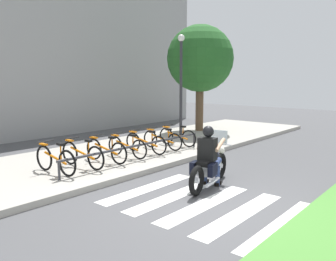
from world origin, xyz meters
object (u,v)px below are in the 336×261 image
at_px(motorcycle, 210,167).
at_px(bike_rack, 140,146).
at_px(bicycle_3, 127,146).
at_px(tree_near_rack, 200,59).
at_px(bicycle_5, 162,139).
at_px(rider, 209,152).
at_px(bicycle_0, 55,160).
at_px(bicycle_6, 177,136).
at_px(bicycle_4, 145,143).
at_px(bicycle_1, 82,154).
at_px(bicycle_2, 106,150).
at_px(street_lamp, 181,77).

height_order(motorcycle, bike_rack, motorcycle).
bearing_deg(bicycle_3, tree_near_rack, 14.66).
height_order(motorcycle, bicycle_3, motorcycle).
bearing_deg(bicycle_5, rider, -122.39).
distance_m(motorcycle, bicycle_0, 3.83).
height_order(motorcycle, bicycle_5, motorcycle).
distance_m(bicycle_6, bike_rack, 2.49).
height_order(bicycle_4, bicycle_5, bicycle_4).
relative_size(bicycle_1, bike_rack, 0.31).
relative_size(motorcycle, tree_near_rack, 0.44).
xyz_separation_m(bicycle_2, bicycle_5, (2.42, 0.00, -0.02)).
bearing_deg(street_lamp, bicycle_5, -154.85).
bearing_deg(rider, bike_rack, 80.55).
relative_size(bicycle_1, bicycle_2, 1.03).
relative_size(bicycle_2, bicycle_6, 1.04).
bearing_deg(street_lamp, bicycle_0, -169.87).
xyz_separation_m(bicycle_1, street_lamp, (5.70, 1.16, 2.07)).
bearing_deg(bike_rack, bicycle_2, 145.53).
distance_m(bicycle_3, bicycle_5, 1.61).
xyz_separation_m(motorcycle, bicycle_2, (-0.43, 3.24, 0.03)).
distance_m(bicycle_0, street_lamp, 6.92).
xyz_separation_m(bicycle_4, bicycle_5, (0.81, 0.00, -0.01)).
bearing_deg(bicycle_1, bicycle_2, 0.02).
distance_m(bicycle_0, bicycle_2, 1.61).
bearing_deg(motorcycle, bicycle_5, 58.47).
bearing_deg(street_lamp, bicycle_3, -164.14).
height_order(bicycle_1, bicycle_6, bicycle_1).
bearing_deg(tree_near_rack, bicycle_1, -168.36).
bearing_deg(bicycle_0, bicycle_6, 0.02).
distance_m(bicycle_2, bicycle_3, 0.81).
distance_m(motorcycle, bicycle_5, 3.80).
distance_m(bicycle_0, bike_rack, 2.48).
distance_m(rider, bicycle_6, 4.35).
distance_m(bicycle_4, bicycle_6, 1.61).
height_order(bicycle_1, bicycle_5, bicycle_1).
bearing_deg(bicycle_3, motorcycle, -96.56).
bearing_deg(bicycle_0, rider, -58.74).
distance_m(bicycle_5, bicycle_6, 0.81).
bearing_deg(bicycle_4, bicycle_2, -179.98).
relative_size(bicycle_3, tree_near_rack, 0.33).
xyz_separation_m(bicycle_2, tree_near_rack, (6.77, 1.56, 2.88)).
bearing_deg(bicycle_2, tree_near_rack, 12.98).
height_order(bike_rack, tree_near_rack, tree_near_rack).
relative_size(rider, bicycle_3, 0.91).
xyz_separation_m(motorcycle, bicycle_1, (-1.24, 3.24, 0.04)).
height_order(bicycle_4, tree_near_rack, tree_near_rack).
bearing_deg(bicycle_6, street_lamp, 34.89).
bearing_deg(rider, bicycle_0, 121.26).
xyz_separation_m(bicycle_3, bicycle_6, (2.42, -0.00, 0.00)).
height_order(bicycle_0, tree_near_rack, tree_near_rack).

